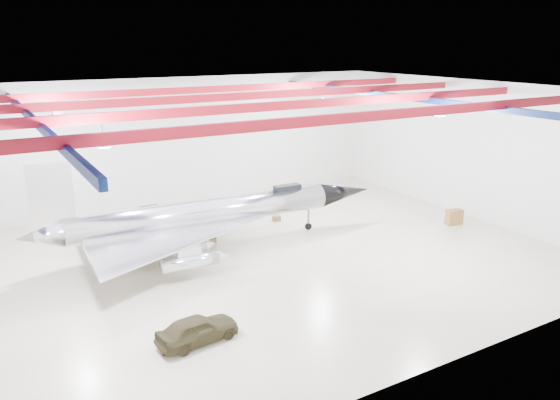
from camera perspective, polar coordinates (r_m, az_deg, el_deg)
floor at (r=36.16m, az=-3.11°, el=-6.36°), size 40.00×40.00×0.00m
wall_back at (r=47.97m, az=-11.51°, el=5.88°), size 40.00×0.00×40.00m
wall_right at (r=46.79m, az=19.18°, el=5.04°), size 0.00×30.00×30.00m
ceiling at (r=33.49m, az=-3.41°, el=11.28°), size 40.00×40.00×0.00m
ceiling_structure at (r=33.56m, az=-3.39°, el=10.12°), size 39.50×29.50×1.08m
jet_aircraft at (r=37.97m, az=-7.90°, el=-1.68°), size 25.69×15.48×7.00m
jeep at (r=27.05m, az=-8.63°, el=-13.20°), size 4.18×2.06×1.37m
desk at (r=45.00m, az=17.73°, el=-1.71°), size 1.40×0.85×1.20m
crate_ply at (r=37.32m, az=-13.71°, el=-5.82°), size 0.57×0.52×0.33m
toolbox_red at (r=41.46m, az=-13.75°, el=-3.53°), size 0.55×0.46×0.36m
parts_bin at (r=43.80m, az=-0.37°, el=-1.93°), size 0.63×0.52×0.42m
crate_small at (r=41.71m, az=-15.26°, el=-3.58°), size 0.47×0.41×0.29m
oil_barrel at (r=39.38m, az=-7.13°, el=-4.19°), size 0.76×0.69×0.44m
spares_box at (r=45.35m, az=-7.76°, el=-1.46°), size 0.57×0.57×0.39m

